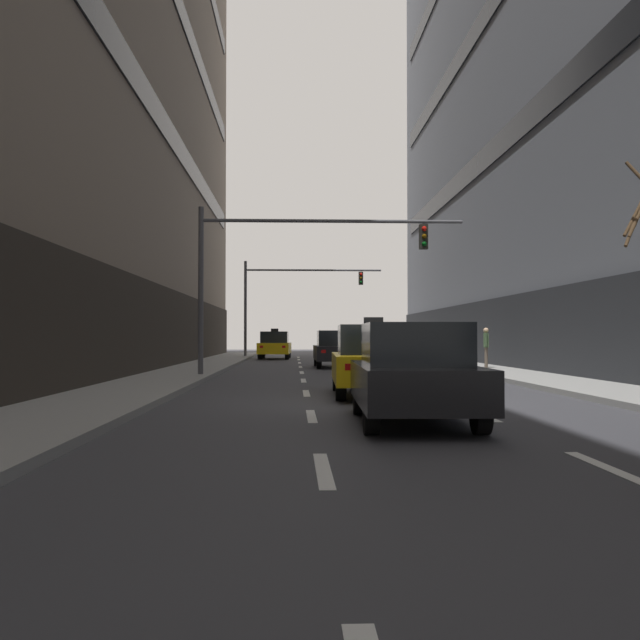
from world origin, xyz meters
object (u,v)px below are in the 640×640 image
(traffic_signal_0, at_px, (287,257))
(traffic_signal_1, at_px, (288,291))
(pedestrian_0, at_px, (486,345))
(taxi_driving_3, at_px, (373,361))
(car_driving_2, at_px, (414,374))
(car_driving_1, at_px, (335,349))
(taxi_driving_0, at_px, (275,345))

(traffic_signal_0, height_order, traffic_signal_1, traffic_signal_1)
(traffic_signal_0, xyz_separation_m, pedestrian_0, (8.00, 4.44, -3.02))
(traffic_signal_0, bearing_deg, taxi_driving_3, -73.64)
(car_driving_2, bearing_deg, pedestrian_0, 71.02)
(car_driving_2, bearing_deg, taxi_driving_3, 90.51)
(car_driving_1, bearing_deg, taxi_driving_3, -90.05)
(traffic_signal_1, bearing_deg, pedestrian_0, -65.12)
(taxi_driving_0, xyz_separation_m, traffic_signal_0, (0.95, -20.24, 3.25))
(taxi_driving_3, height_order, traffic_signal_1, traffic_signal_1)
(taxi_driving_0, bearing_deg, traffic_signal_0, -87.32)
(taxi_driving_0, xyz_separation_m, car_driving_1, (3.07, -12.13, -0.02))
(traffic_signal_1, bearing_deg, taxi_driving_0, -114.62)
(taxi_driving_0, distance_m, pedestrian_0, 18.16)
(traffic_signal_0, height_order, pedestrian_0, traffic_signal_0)
(traffic_signal_0, xyz_separation_m, traffic_signal_1, (-0.14, 22.00, 0.27))
(taxi_driving_0, relative_size, taxi_driving_3, 1.02)
(taxi_driving_0, bearing_deg, car_driving_2, -84.60)
(car_driving_1, height_order, traffic_signal_0, traffic_signal_0)
(traffic_signal_0, bearing_deg, car_driving_2, -80.26)
(traffic_signal_0, bearing_deg, traffic_signal_1, 90.37)
(car_driving_1, xyz_separation_m, pedestrian_0, (5.88, -3.67, 0.25))
(car_driving_1, height_order, traffic_signal_1, traffic_signal_1)
(traffic_signal_1, height_order, pedestrian_0, traffic_signal_1)
(traffic_signal_1, distance_m, pedestrian_0, 19.63)
(traffic_signal_0, relative_size, traffic_signal_1, 1.01)
(car_driving_1, bearing_deg, taxi_driving_0, 104.19)
(taxi_driving_0, distance_m, car_driving_2, 32.95)
(car_driving_2, height_order, traffic_signal_1, traffic_signal_1)
(taxi_driving_3, xyz_separation_m, traffic_signal_1, (-2.25, 29.18, 3.54))
(pedestrian_0, bearing_deg, taxi_driving_0, 119.53)
(traffic_signal_0, distance_m, pedestrian_0, 9.64)
(taxi_driving_3, xyz_separation_m, traffic_signal_0, (-2.11, 7.18, 3.27))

